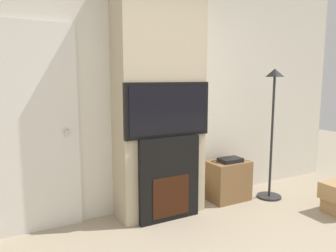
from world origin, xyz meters
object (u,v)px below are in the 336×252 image
at_px(television, 168,110).
at_px(floor_lamp, 273,117).
at_px(fireplace, 168,179).
at_px(media_stand, 228,180).

height_order(television, floor_lamp, floor_lamp).
relative_size(fireplace, television, 0.93).
xyz_separation_m(floor_lamp, media_stand, (-0.52, 0.20, -0.80)).
height_order(fireplace, television, television).
distance_m(fireplace, media_stand, 0.97).
bearing_deg(fireplace, floor_lamp, -2.62).
relative_size(fireplace, media_stand, 1.67).
xyz_separation_m(fireplace, media_stand, (0.94, 0.14, -0.20)).
height_order(floor_lamp, media_stand, floor_lamp).
bearing_deg(floor_lamp, media_stand, 158.57).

